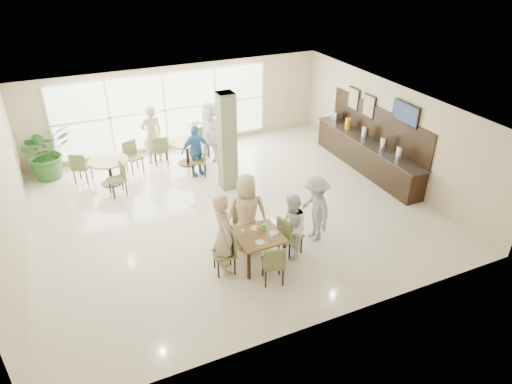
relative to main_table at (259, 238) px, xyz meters
name	(u,v)px	position (x,y,z in m)	size (l,w,h in m)	color
ground	(231,209)	(0.26, 2.36, -0.66)	(10.00, 10.00, 0.00)	beige
room_shell	(229,151)	(0.26, 2.36, 1.04)	(10.00, 10.00, 10.00)	white
window_bank	(165,110)	(-0.24, 6.82, 0.74)	(7.00, 0.04, 7.00)	silver
column	(227,142)	(0.66, 3.56, 0.74)	(0.45, 0.45, 2.80)	#6D724F
main_table	(259,238)	(0.00, 0.00, 0.00)	(0.98, 0.98, 0.75)	brown
round_table_left	(109,165)	(-2.39, 5.17, -0.08)	(1.12, 1.12, 0.75)	brown
round_table_right	(187,147)	(0.05, 5.54, -0.10)	(1.05, 1.05, 0.75)	brown
chairs_main_table	(258,244)	(0.01, 0.05, -0.19)	(2.13, 2.00, 0.95)	brown
chairs_table_left	(111,168)	(-2.35, 5.22, -0.19)	(2.10, 1.79, 0.95)	brown
chairs_table_right	(189,150)	(0.09, 5.47, -0.19)	(2.15, 1.88, 0.95)	brown
tabletop_clutter	(261,232)	(0.05, 0.01, 0.15)	(0.76, 0.73, 0.21)	white
buffet_counter	(367,153)	(4.96, 2.87, -0.11)	(0.64, 4.70, 1.95)	black
wall_tv	(406,113)	(5.20, 1.76, 1.49)	(0.06, 1.00, 0.58)	black
framed_art_a	(369,106)	(5.21, 3.36, 1.19)	(0.05, 0.55, 0.70)	black
framed_art_b	(354,99)	(5.21, 4.16, 1.19)	(0.05, 0.55, 0.70)	black
potted_plant	(46,152)	(-3.98, 6.33, 0.16)	(1.47, 1.47, 1.63)	#2B6327
teen_left	(224,234)	(-0.77, 0.08, 0.27)	(0.68, 0.45, 1.87)	tan
teen_far	(247,213)	(0.01, 0.67, 0.27)	(0.91, 0.50, 1.86)	tan
teen_right	(292,227)	(0.78, -0.04, 0.11)	(0.75, 0.58, 1.54)	white
teen_standing	(315,208)	(1.61, 0.33, 0.17)	(1.07, 0.62, 1.66)	#A3A3A5
adult_a	(195,151)	(0.07, 4.68, 0.13)	(0.92, 0.53, 1.58)	teal
adult_b	(209,131)	(0.84, 5.65, 0.28)	(1.74, 0.75, 1.88)	white
adult_standing	(152,134)	(-0.89, 6.09, 0.28)	(0.68, 0.45, 1.88)	tan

